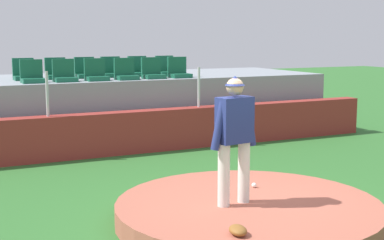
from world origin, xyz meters
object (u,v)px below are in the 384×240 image
object	(u,v)px
stadium_chair_9	(112,71)
stadium_chair_6	(24,73)
fielding_glove	(238,230)
stadium_chair_0	(32,76)
stadium_chair_4	(153,72)
stadium_chair_10	(138,70)
stadium_chair_8	(85,71)
stadium_chair_1	(64,75)
stadium_chair_11	(166,69)
baseball	(254,185)
stadium_chair_7	(56,72)
stadium_chair_2	(96,74)
stadium_chair_3	(126,73)
pitcher	(234,131)
stadium_chair_5	(179,71)

from	to	relation	value
stadium_chair_9	stadium_chair_6	bearing A→B (deg)	-0.08
fielding_glove	stadium_chair_0	world-z (taller)	stadium_chair_0
stadium_chair_4	stadium_chair_10	xyz separation A→B (m)	(-0.02, 0.90, 0.00)
stadium_chair_9	stadium_chair_8	bearing A→B (deg)	-0.66
stadium_chair_1	stadium_chair_4	world-z (taller)	same
stadium_chair_11	baseball	bearing A→B (deg)	78.34
stadium_chair_0	stadium_chair_7	world-z (taller)	same
fielding_glove	stadium_chair_11	bearing A→B (deg)	-4.07
baseball	stadium_chair_7	world-z (taller)	stadium_chair_7
stadium_chair_2	stadium_chair_3	size ratio (longest dim) A/B	1.00
fielding_glove	stadium_chair_3	bearing A→B (deg)	4.43
stadium_chair_8	stadium_chair_10	bearing A→B (deg)	-179.25
stadium_chair_4	stadium_chair_6	distance (m)	2.97
stadium_chair_1	stadium_chair_8	distance (m)	1.14
fielding_glove	stadium_chair_4	world-z (taller)	stadium_chair_4
pitcher	stadium_chair_9	xyz separation A→B (m)	(0.56, 6.97, 0.39)
stadium_chair_8	stadium_chair_9	bearing A→B (deg)	179.34
stadium_chair_0	stadium_chair_7	xyz separation A→B (m)	(0.71, 0.87, 0.00)
stadium_chair_4	stadium_chair_5	bearing A→B (deg)	178.25
stadium_chair_9	stadium_chair_5	bearing A→B (deg)	147.57
pitcher	stadium_chair_1	world-z (taller)	stadium_chair_1
fielding_glove	stadium_chair_0	xyz separation A→B (m)	(-0.96, 7.14, 1.35)
stadium_chair_5	stadium_chair_2	bearing A→B (deg)	0.18
stadium_chair_5	stadium_chair_8	bearing A→B (deg)	-23.63
baseball	stadium_chair_2	world-z (taller)	stadium_chair_2
stadium_chair_7	stadium_chair_8	xyz separation A→B (m)	(0.71, 0.02, 0.00)
stadium_chair_4	stadium_chair_8	xyz separation A→B (m)	(-1.39, 0.88, 0.00)
baseball	fielding_glove	world-z (taller)	fielding_glove
pitcher	stadium_chair_10	size ratio (longest dim) A/B	3.48
stadium_chair_2	stadium_chair_3	world-z (taller)	same
stadium_chair_2	stadium_chair_6	world-z (taller)	same
stadium_chair_5	stadium_chair_11	distance (m)	0.87
stadium_chair_2	stadium_chair_6	xyz separation A→B (m)	(-1.44, 0.91, 0.00)
stadium_chair_7	stadium_chair_6	bearing A→B (deg)	-1.32
stadium_chair_0	stadium_chair_1	size ratio (longest dim) A/B	1.00
stadium_chair_6	baseball	bearing A→B (deg)	109.27
stadium_chair_1	stadium_chair_7	size ratio (longest dim) A/B	1.00
stadium_chair_2	stadium_chair_3	xyz separation A→B (m)	(0.70, -0.03, 0.00)
baseball	stadium_chair_10	size ratio (longest dim) A/B	0.15
stadium_chair_7	stadium_chair_9	world-z (taller)	same
stadium_chair_1	stadium_chair_3	xyz separation A→B (m)	(1.42, -0.05, 0.00)
stadium_chair_2	stadium_chair_11	distance (m)	2.28
stadium_chair_5	stadium_chair_6	xyz separation A→B (m)	(-3.51, 0.90, 0.00)
stadium_chair_6	stadium_chair_8	size ratio (longest dim) A/B	1.00
stadium_chair_0	stadium_chair_9	bearing A→B (deg)	-156.96
stadium_chair_0	stadium_chair_10	distance (m)	2.94
stadium_chair_1	stadium_chair_3	world-z (taller)	same
stadium_chair_5	stadium_chair_8	distance (m)	2.26
stadium_chair_4	stadium_chair_10	distance (m)	0.90
stadium_chair_7	stadium_chair_4	bearing A→B (deg)	157.72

